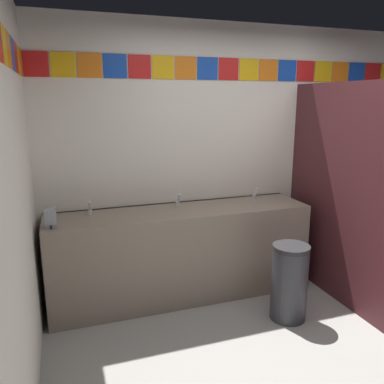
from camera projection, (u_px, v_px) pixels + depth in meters
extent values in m
plane|color=gray|center=(327.00, 365.00, 2.79)|extent=(8.58, 8.58, 0.00)
cube|color=silver|center=(235.00, 156.00, 4.01)|extent=(3.90, 0.08, 2.57)
cube|color=red|center=(35.00, 64.00, 3.19)|extent=(0.20, 0.01, 0.20)
cube|color=yellow|center=(63.00, 65.00, 3.26)|extent=(0.20, 0.01, 0.20)
cube|color=orange|center=(90.00, 65.00, 3.33)|extent=(0.20, 0.01, 0.20)
cube|color=#1947B7|center=(115.00, 66.00, 3.39)|extent=(0.20, 0.01, 0.20)
cube|color=red|center=(140.00, 67.00, 3.46)|extent=(0.20, 0.01, 0.20)
cube|color=yellow|center=(163.00, 67.00, 3.53)|extent=(0.20, 0.01, 0.20)
cube|color=orange|center=(186.00, 68.00, 3.60)|extent=(0.20, 0.01, 0.20)
cube|color=#1947B7|center=(208.00, 69.00, 3.67)|extent=(0.20, 0.01, 0.20)
cube|color=red|center=(229.00, 69.00, 3.73)|extent=(0.20, 0.01, 0.20)
cube|color=yellow|center=(249.00, 70.00, 3.80)|extent=(0.20, 0.01, 0.20)
cube|color=orange|center=(268.00, 70.00, 3.87)|extent=(0.20, 0.01, 0.20)
cube|color=#1947B7|center=(287.00, 71.00, 3.94)|extent=(0.20, 0.01, 0.20)
cube|color=red|center=(305.00, 71.00, 4.01)|extent=(0.20, 0.01, 0.20)
cube|color=yellow|center=(323.00, 72.00, 4.07)|extent=(0.20, 0.01, 0.20)
cube|color=orange|center=(340.00, 72.00, 4.14)|extent=(0.20, 0.01, 0.20)
cube|color=#1947B7|center=(357.00, 72.00, 4.21)|extent=(0.20, 0.01, 0.20)
cube|color=red|center=(373.00, 73.00, 4.28)|extent=(0.20, 0.01, 0.20)
cube|color=silver|center=(2.00, 221.00, 1.86)|extent=(0.08, 3.22, 2.57)
cube|color=yellow|center=(4.00, 45.00, 2.08)|extent=(0.01, 0.20, 0.20)
cube|color=orange|center=(9.00, 50.00, 2.27)|extent=(0.01, 0.20, 0.20)
cube|color=#1947B7|center=(12.00, 54.00, 2.47)|extent=(0.01, 0.20, 0.20)
cube|color=red|center=(16.00, 57.00, 2.67)|extent=(0.01, 0.20, 0.20)
cube|color=yellow|center=(18.00, 60.00, 2.87)|extent=(0.01, 0.20, 0.20)
cube|color=orange|center=(21.00, 62.00, 3.07)|extent=(0.01, 0.20, 0.20)
cube|color=gray|center=(181.00, 253.00, 3.70)|extent=(2.43, 0.57, 0.86)
cube|color=gray|center=(173.00, 206.00, 3.85)|extent=(2.43, 0.03, 0.08)
cylinder|color=white|center=(92.00, 225.00, 3.33)|extent=(0.34, 0.34, 0.10)
cylinder|color=white|center=(182.00, 216.00, 3.58)|extent=(0.34, 0.34, 0.10)
cylinder|color=white|center=(260.00, 209.00, 3.83)|extent=(0.34, 0.34, 0.10)
cylinder|color=silver|center=(90.00, 212.00, 3.44)|extent=(0.04, 0.04, 0.05)
cylinder|color=silver|center=(90.00, 206.00, 3.37)|extent=(0.02, 0.06, 0.09)
cylinder|color=silver|center=(177.00, 204.00, 3.69)|extent=(0.04, 0.04, 0.05)
cylinder|color=silver|center=(179.00, 198.00, 3.63)|extent=(0.02, 0.06, 0.09)
cylinder|color=silver|center=(254.00, 197.00, 3.95)|extent=(0.04, 0.04, 0.05)
cylinder|color=silver|center=(256.00, 192.00, 3.88)|extent=(0.02, 0.06, 0.09)
cube|color=gray|center=(51.00, 218.00, 3.07)|extent=(0.09, 0.07, 0.16)
cylinder|color=black|center=(51.00, 227.00, 3.04)|extent=(0.02, 0.02, 0.03)
cube|color=#471E23|center=(342.00, 196.00, 3.53)|extent=(0.04, 1.59, 2.01)
cylinder|color=white|center=(351.00, 259.00, 4.14)|extent=(0.38, 0.38, 0.40)
torus|color=white|center=(353.00, 240.00, 4.09)|extent=(0.39, 0.39, 0.05)
cube|color=white|center=(341.00, 220.00, 4.25)|extent=(0.34, 0.17, 0.34)
cylinder|color=#333338|center=(289.00, 284.00, 3.32)|extent=(0.31, 0.31, 0.63)
cylinder|color=#262628|center=(291.00, 248.00, 3.25)|extent=(0.31, 0.31, 0.04)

